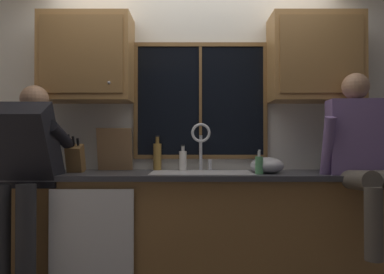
# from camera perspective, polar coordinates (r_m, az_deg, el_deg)

# --- Properties ---
(back_wall) EXTENTS (5.60, 0.12, 2.55)m
(back_wall) POSITION_cam_1_polar(r_m,az_deg,el_deg) (3.26, 0.17, 1.20)
(back_wall) COLOR silver
(back_wall) RESTS_ON floor
(window_glass) EXTENTS (1.10, 0.02, 0.95)m
(window_glass) POSITION_cam_1_polar(r_m,az_deg,el_deg) (3.21, 1.37, 5.70)
(window_glass) COLOR black
(window_frame_top) EXTENTS (1.17, 0.02, 0.04)m
(window_frame_top) POSITION_cam_1_polar(r_m,az_deg,el_deg) (3.29, 1.37, 14.27)
(window_frame_top) COLOR brown
(window_frame_bottom) EXTENTS (1.17, 0.02, 0.04)m
(window_frame_bottom) POSITION_cam_1_polar(r_m,az_deg,el_deg) (3.18, 1.37, -3.12)
(window_frame_bottom) COLOR brown
(window_frame_left) EXTENTS (0.03, 0.02, 0.95)m
(window_frame_left) POSITION_cam_1_polar(r_m,az_deg,el_deg) (3.24, -8.78, 5.66)
(window_frame_left) COLOR brown
(window_frame_right) EXTENTS (0.03, 0.02, 0.95)m
(window_frame_right) POSITION_cam_1_polar(r_m,az_deg,el_deg) (3.26, 11.44, 5.61)
(window_frame_right) COLOR brown
(window_mullion_center) EXTENTS (0.02, 0.02, 0.95)m
(window_mullion_center) POSITION_cam_1_polar(r_m,az_deg,el_deg) (3.20, 1.37, 5.73)
(window_mullion_center) COLOR brown
(lower_cabinet_run) EXTENTS (3.20, 0.58, 0.88)m
(lower_cabinet_run) POSITION_cam_1_polar(r_m,az_deg,el_deg) (2.99, 0.19, -14.75)
(lower_cabinet_run) COLOR olive
(lower_cabinet_run) RESTS_ON floor
(countertop) EXTENTS (3.26, 0.62, 0.04)m
(countertop) POSITION_cam_1_polar(r_m,az_deg,el_deg) (2.90, 0.19, -5.98)
(countertop) COLOR #38383D
(countertop) RESTS_ON lower_cabinet_run
(dishwasher_front) EXTENTS (0.60, 0.02, 0.74)m
(dishwasher_front) POSITION_cam_1_polar(r_m,az_deg,el_deg) (2.78, -15.45, -15.47)
(dishwasher_front) COLOR white
(upper_cabinet_left) EXTENTS (0.74, 0.36, 0.72)m
(upper_cabinet_left) POSITION_cam_1_polar(r_m,az_deg,el_deg) (3.23, -16.08, 11.73)
(upper_cabinet_left) COLOR #9E703D
(upper_cabinet_right) EXTENTS (0.74, 0.36, 0.72)m
(upper_cabinet_right) POSITION_cam_1_polar(r_m,az_deg,el_deg) (3.27, 18.70, 11.57)
(upper_cabinet_right) COLOR #9E703D
(sink) EXTENTS (0.80, 0.46, 0.21)m
(sink) POSITION_cam_1_polar(r_m,az_deg,el_deg) (2.92, 1.51, -7.49)
(sink) COLOR #B7B7BC
(sink) RESTS_ON lower_cabinet_run
(faucet) EXTENTS (0.18, 0.09, 0.40)m
(faucet) POSITION_cam_1_polar(r_m,az_deg,el_deg) (3.08, 1.56, -0.58)
(faucet) COLOR silver
(faucet) RESTS_ON countertop
(person_standing) EXTENTS (0.53, 0.67, 1.59)m
(person_standing) POSITION_cam_1_polar(r_m,az_deg,el_deg) (2.83, -25.00, -4.57)
(person_standing) COLOR #262628
(person_standing) RESTS_ON floor
(person_sitting_on_counter) EXTENTS (0.54, 0.61, 1.26)m
(person_sitting_on_counter) POSITION_cam_1_polar(r_m,az_deg,el_deg) (2.90, 25.12, -1.87)
(person_sitting_on_counter) COLOR #595147
(person_sitting_on_counter) RESTS_ON countertop
(knife_block) EXTENTS (0.12, 0.18, 0.32)m
(knife_block) POSITION_cam_1_polar(r_m,az_deg,el_deg) (3.05, -17.76, -3.26)
(knife_block) COLOR brown
(knife_block) RESTS_ON countertop
(cutting_board) EXTENTS (0.30, 0.10, 0.36)m
(cutting_board) POSITION_cam_1_polar(r_m,az_deg,el_deg) (3.18, -11.98, -1.91)
(cutting_board) COLOR #997047
(cutting_board) RESTS_ON countertop
(mixing_bowl) EXTENTS (0.26, 0.26, 0.13)m
(mixing_bowl) POSITION_cam_1_polar(r_m,az_deg,el_deg) (2.91, 11.67, -4.40)
(mixing_bowl) COLOR #B7B7BC
(mixing_bowl) RESTS_ON countertop
(soap_dispenser) EXTENTS (0.06, 0.07, 0.19)m
(soap_dispenser) POSITION_cam_1_polar(r_m,az_deg,el_deg) (2.80, 10.48, -4.29)
(soap_dispenser) COLOR #59A566
(soap_dispenser) RESTS_ON countertop
(bottle_green_glass) EXTENTS (0.06, 0.06, 0.22)m
(bottle_green_glass) POSITION_cam_1_polar(r_m,az_deg,el_deg) (3.08, -1.40, -3.63)
(bottle_green_glass) COLOR silver
(bottle_green_glass) RESTS_ON countertop
(bottle_tall_clear) EXTENTS (0.07, 0.07, 0.30)m
(bottle_tall_clear) POSITION_cam_1_polar(r_m,az_deg,el_deg) (3.15, -5.42, -2.95)
(bottle_tall_clear) COLOR olive
(bottle_tall_clear) RESTS_ON countertop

